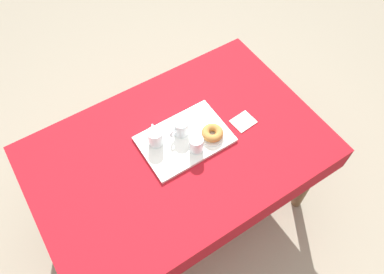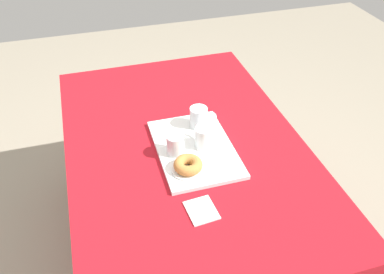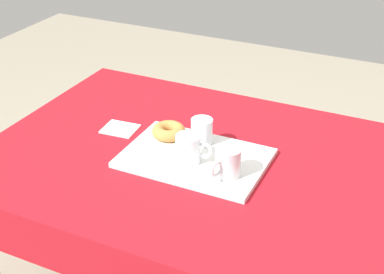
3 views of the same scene
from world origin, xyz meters
name	(u,v)px [view 3 (image 3 of 3)]	position (x,y,z in m)	size (l,w,h in m)	color
dining_table	(214,183)	(0.00, 0.00, 0.64)	(1.52, 1.00, 0.73)	#A8141E
serving_tray	(195,158)	(-0.06, -0.03, 0.74)	(0.46, 0.31, 0.02)	white
tea_mug_left	(228,163)	(0.08, -0.09, 0.80)	(0.08, 0.12, 0.09)	white
tea_mug_right	(189,150)	(-0.06, -0.07, 0.80)	(0.12, 0.08, 0.09)	white
water_glass_near	(202,133)	(-0.07, 0.06, 0.79)	(0.07, 0.07, 0.09)	white
donut_plate_left	(169,137)	(-0.19, 0.04, 0.76)	(0.13, 0.13, 0.01)	white
sugar_donut_left	(169,131)	(-0.19, 0.04, 0.78)	(0.11, 0.11, 0.04)	#BC7F3D
paper_napkin	(120,129)	(-0.39, 0.05, 0.74)	(0.12, 0.10, 0.01)	white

